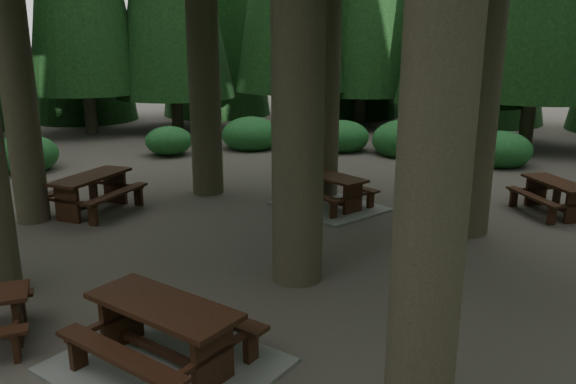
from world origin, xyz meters
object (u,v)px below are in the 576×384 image
Objects in this scene: picnic_table_a at (165,345)px; picnic_table_b at (92,188)px; picnic_table_c at (330,197)px; picnic_table_d at (556,192)px.

picnic_table_b is (-6.17, 3.61, 0.28)m from picnic_table_a.
picnic_table_a is at bearing -133.29° from picnic_table_b.
picnic_table_b reaches higher than picnic_table_a.
picnic_table_d is at bearing 44.41° from picnic_table_c.
picnic_table_b reaches higher than picnic_table_d.
picnic_table_c is 5.20m from picnic_table_d.
picnic_table_b is at bearing -126.79° from picnic_table_c.
picnic_table_b reaches higher than picnic_table_c.
picnic_table_b is 1.04× the size of picnic_table_d.
picnic_table_a is 9.95m from picnic_table_d.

